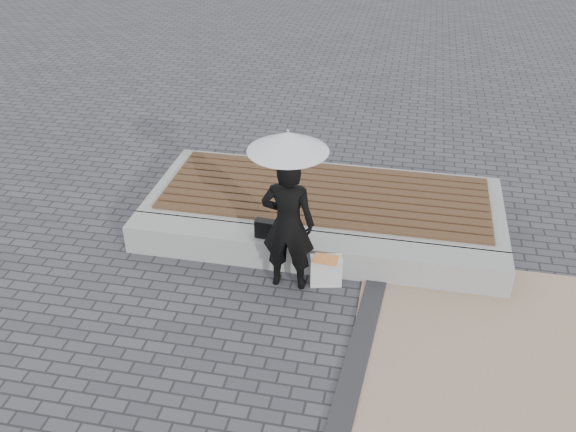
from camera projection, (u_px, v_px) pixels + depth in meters
The scene contains 10 objects.
ground at pixel (286, 349), 6.99m from camera, with size 80.00×80.00×0.00m, color #454549.
edging_band at pixel (348, 392), 6.44m from camera, with size 0.25×5.20×0.04m, color #2B2B2E.
seating_ledge at pixel (311, 252), 8.22m from camera, with size 5.00×0.45×0.40m, color #9D9D98.
timber_platform at pixel (325, 206), 9.22m from camera, with size 5.00×2.00×0.40m, color #9C9D97.
timber_decking at pixel (326, 193), 9.10m from camera, with size 4.60×1.80×0.04m, color brown, non-canonical shape.
woman at pixel (288, 224), 7.53m from camera, with size 0.65×0.42×1.77m, color black.
parasol at pixel (288, 142), 6.96m from camera, with size 0.92×0.92×1.18m.
handbag at pixel (269, 229), 8.09m from camera, with size 0.35×0.12×0.25m, color black.
canvas_tote at pixel (326, 271), 7.87m from camera, with size 0.39×0.16×0.41m, color silver.
magazine at pixel (326, 259), 7.72m from camera, with size 0.30×0.22×0.01m, color #CC3C33.
Camera 1 is at (1.06, -5.06, 4.93)m, focal length 39.46 mm.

